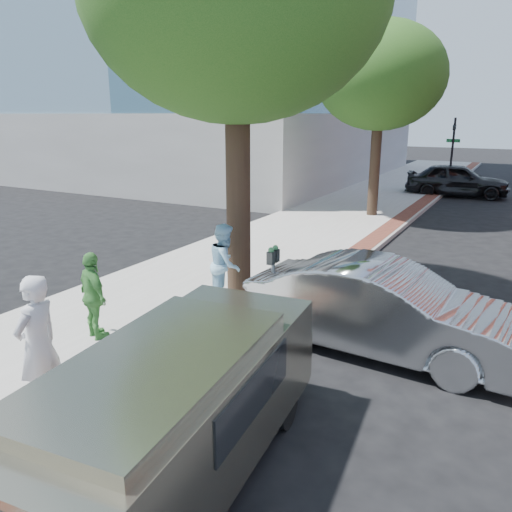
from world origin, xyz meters
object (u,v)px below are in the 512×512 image
Objects in this scene: person_officer at (225,264)px; bg_car at (457,180)px; person_gray at (38,345)px; parking_meter at (273,268)px; sedan_silver at (383,309)px; van at (183,401)px; person_green at (94,296)px.

bg_car is at bearing -30.38° from person_officer.
person_gray is 1.12× the size of person_officer.
parking_meter is 0.31× the size of sedan_silver.
bg_car is at bearing 87.63° from parking_meter.
person_officer reaches higher than van.
parking_meter is 0.87× the size of person_officer.
parking_meter is 0.32× the size of van.
person_gray is 1.21× the size of person_green.
person_officer is at bearing 166.24° from bg_car.
parking_meter is at bearing -130.10° from person_officer.
parking_meter is at bearing -116.24° from person_green.
person_gray is at bearing 176.96° from van.
van is (3.32, -1.88, -0.03)m from person_green.
person_officer is at bearing 111.14° from van.
sedan_silver is (3.36, 4.20, -0.32)m from person_gray.
sedan_silver is 0.97× the size of bg_car.
person_gray is at bearing 144.32° from sedan_silver.
person_green is at bearing 144.90° from van.
person_gray is 5.39m from sedan_silver.
person_officer is at bearing 163.84° from parking_meter.
sedan_silver is at bearing -132.09° from person_green.
van is at bearing 83.88° from person_gray.
person_green is 21.09m from bg_car.
person_green reaches higher than sedan_silver.
bg_car is at bearing 166.13° from person_gray.
bg_car is at bearing -77.19° from person_green.
parking_meter is 2.12m from sedan_silver.
parking_meter reaches higher than sedan_silver.
person_officer is at bearing 87.52° from sedan_silver.
person_gray is at bearing 167.52° from bg_car.
parking_meter is at bearing 154.08° from person_gray.
person_green reaches higher than van.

